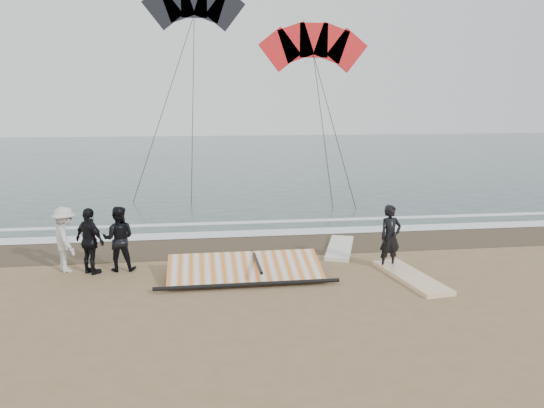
# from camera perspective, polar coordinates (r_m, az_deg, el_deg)

# --- Properties ---
(ground) EXTENTS (120.00, 120.00, 0.00)m
(ground) POSITION_cam_1_polar(r_m,az_deg,el_deg) (12.86, 4.58, -9.48)
(ground) COLOR #8C704C
(ground) RESTS_ON ground
(sea) EXTENTS (120.00, 54.00, 0.02)m
(sea) POSITION_cam_1_polar(r_m,az_deg,el_deg) (45.06, -4.53, 5.20)
(sea) COLOR #233838
(sea) RESTS_ON ground
(wet_sand) EXTENTS (120.00, 2.80, 0.01)m
(wet_sand) POSITION_cam_1_polar(r_m,az_deg,el_deg) (17.07, 1.32, -4.26)
(wet_sand) COLOR #4C3D2B
(wet_sand) RESTS_ON ground
(foam_near) EXTENTS (120.00, 0.90, 0.01)m
(foam_near) POSITION_cam_1_polar(r_m,az_deg,el_deg) (18.41, 0.62, -3.07)
(foam_near) COLOR white
(foam_near) RESTS_ON sea
(foam_far) EXTENTS (120.00, 0.45, 0.01)m
(foam_far) POSITION_cam_1_polar(r_m,az_deg,el_deg) (20.04, -0.10, -1.90)
(foam_far) COLOR white
(foam_far) RESTS_ON sea
(man_main) EXTENTS (0.73, 0.57, 1.77)m
(man_main) POSITION_cam_1_polar(r_m,az_deg,el_deg) (14.70, 12.60, -3.50)
(man_main) COLOR black
(man_main) RESTS_ON ground
(board_white) EXTENTS (1.16, 2.87, 0.11)m
(board_white) POSITION_cam_1_polar(r_m,az_deg,el_deg) (14.20, 14.71, -7.59)
(board_white) COLOR silver
(board_white) RESTS_ON ground
(board_cream) EXTENTS (1.54, 2.74, 0.11)m
(board_cream) POSITION_cam_1_polar(r_m,az_deg,el_deg) (16.52, 7.31, -4.69)
(board_cream) COLOR white
(board_cream) RESTS_ON ground
(trio_cluster) EXTENTS (2.39, 1.46, 1.77)m
(trio_cluster) POSITION_cam_1_polar(r_m,az_deg,el_deg) (14.91, -19.10, -3.64)
(trio_cluster) COLOR black
(trio_cluster) RESTS_ON ground
(sail_rig) EXTENTS (4.56, 1.97, 0.51)m
(sail_rig) POSITION_cam_1_polar(r_m,az_deg,el_deg) (13.88, -3.22, -7.06)
(sail_rig) COLOR black
(sail_rig) RESTS_ON ground
(kite_red) EXTENTS (7.39, 5.61, 13.16)m
(kite_red) POSITION_cam_1_polar(r_m,az_deg,el_deg) (33.01, 4.50, 16.19)
(kite_red) COLOR red
(kite_red) RESTS_ON ground
(kite_dark) EXTENTS (6.62, 5.09, 13.77)m
(kite_dark) POSITION_cam_1_polar(r_m,az_deg,el_deg) (33.60, -8.40, 20.00)
(kite_dark) COLOR black
(kite_dark) RESTS_ON ground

